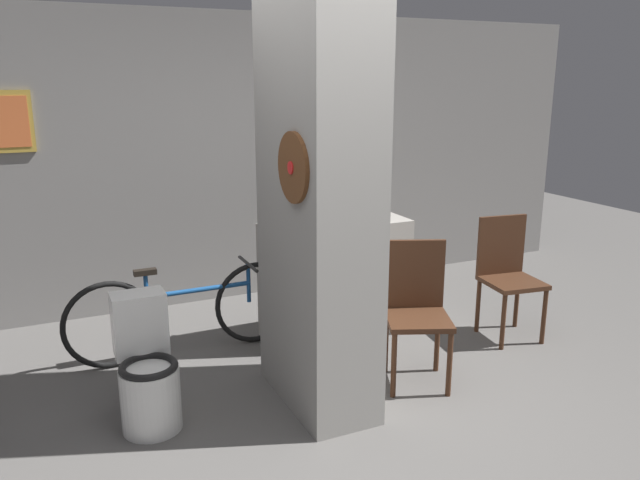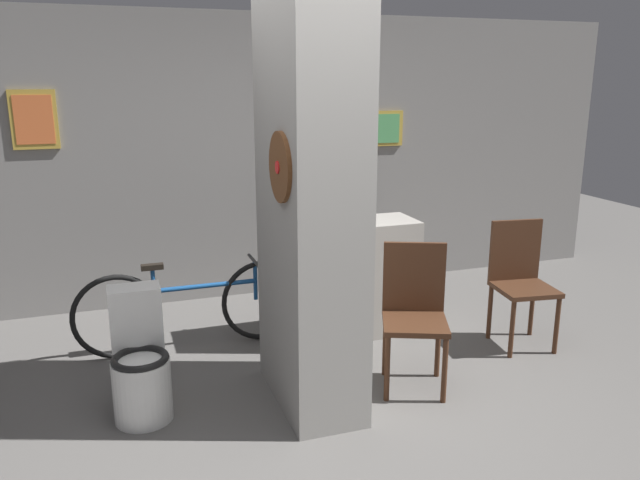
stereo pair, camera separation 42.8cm
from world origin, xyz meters
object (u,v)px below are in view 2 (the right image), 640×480
bottle_tall (342,207)px  chair_by_doorway (520,277)px  bicycle (193,306)px  chair_near_pillar (414,309)px  toilet (140,364)px

bottle_tall → chair_by_doorway: bearing=-27.3°
bicycle → bottle_tall: bearing=-3.0°
chair_near_pillar → bicycle: 1.71m
toilet → chair_by_doorway: size_ratio=0.81×
chair_near_pillar → bottle_tall: bottle_tall is taller
toilet → chair_by_doorway: chair_by_doorway is taller
toilet → bicycle: toilet is taller
toilet → bicycle: bearing=63.3°
chair_by_doorway → bicycle: chair_by_doorway is taller
bicycle → bottle_tall: (1.19, -0.06, 0.71)m
toilet → bicycle: (0.44, 0.87, 0.01)m
chair_near_pillar → bottle_tall: 1.12m
toilet → bicycle: 0.97m
chair_by_doorway → bottle_tall: 1.48m
chair_near_pillar → bicycle: chair_near_pillar is taller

